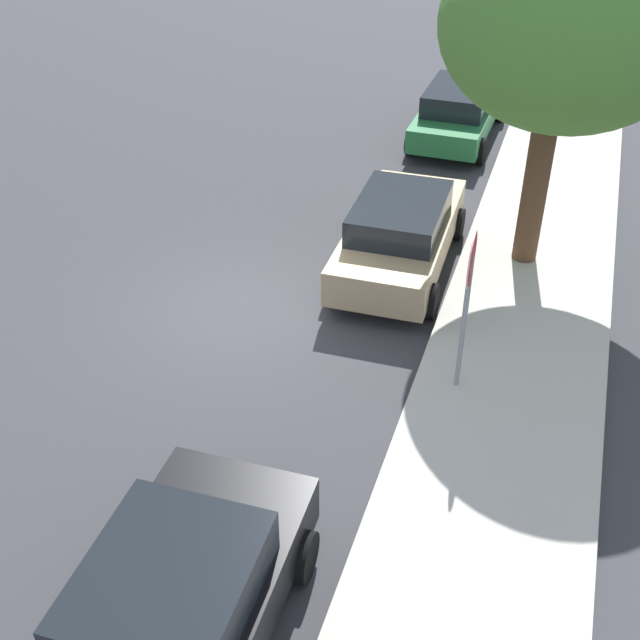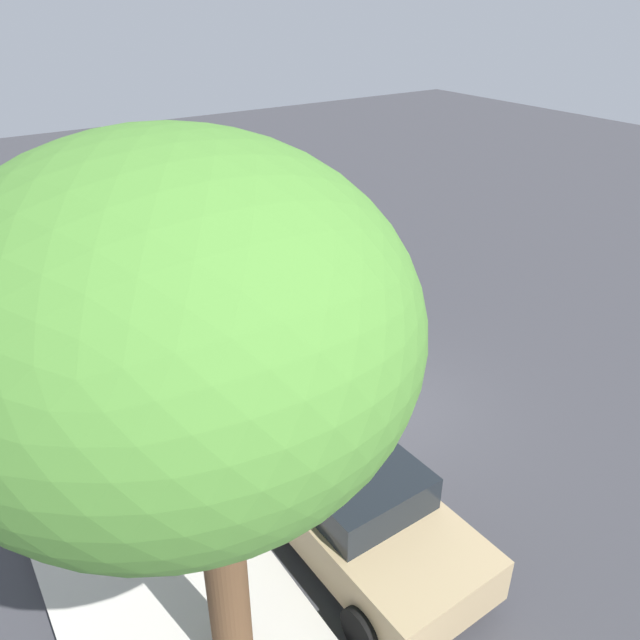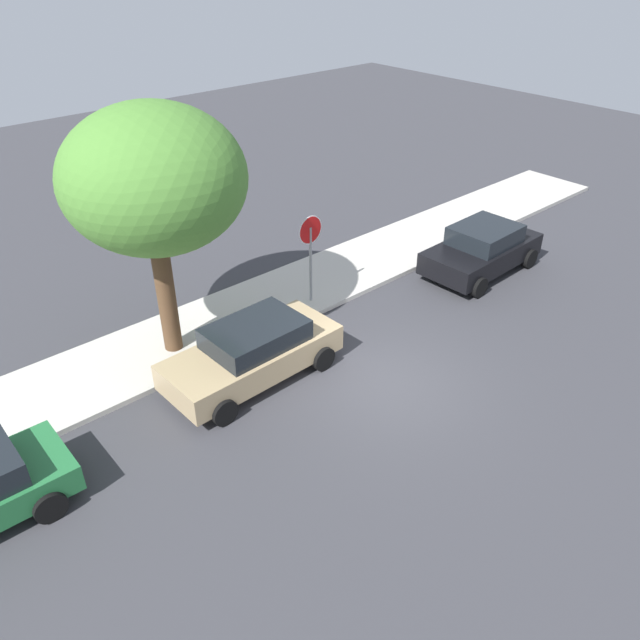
{
  "view_description": "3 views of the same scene",
  "coord_description": "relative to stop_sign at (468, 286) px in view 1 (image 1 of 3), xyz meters",
  "views": [
    {
      "loc": [
        10.9,
        5.11,
        8.06
      ],
      "look_at": [
        1.3,
        1.91,
        1.02
      ],
      "focal_mm": 45.0,
      "sensor_mm": 36.0,
      "label": 1
    },
    {
      "loc": [
        -7.57,
        6.33,
        7.24
      ],
      "look_at": [
        1.35,
        0.33,
        1.43
      ],
      "focal_mm": 35.0,
      "sensor_mm": 36.0,
      "label": 2
    },
    {
      "loc": [
        -9.2,
        -7.97,
        9.46
      ],
      "look_at": [
        -0.66,
        1.71,
        1.28
      ],
      "focal_mm": 35.0,
      "sensor_mm": 36.0,
      "label": 3
    }
  ],
  "objects": [
    {
      "name": "ground_plane",
      "position": [
        -1.07,
        -4.07,
        -1.93
      ],
      "size": [
        60.0,
        60.0,
        0.0
      ],
      "primitive_type": "plane",
      "color": "#38383D"
    },
    {
      "name": "sidewalk_curb",
      "position": [
        -1.07,
        0.79,
        -1.86
      ],
      "size": [
        32.0,
        2.87,
        0.14
      ],
      "primitive_type": "cube",
      "color": "beige",
      "rests_on": "ground_plane"
    },
    {
      "name": "stop_sign",
      "position": [
        0.0,
        0.0,
        0.0
      ],
      "size": [
        0.83,
        0.08,
        2.79
      ],
      "color": "gray",
      "rests_on": "ground_plane"
    },
    {
      "name": "parked_car_tan",
      "position": [
        -3.35,
        -1.75,
        -1.16
      ],
      "size": [
        4.45,
        2.09,
        1.49
      ],
      "color": "tan",
      "rests_on": "ground_plane"
    },
    {
      "name": "parked_car_black",
      "position": [
        5.45,
        -2.02,
        -1.15
      ],
      "size": [
        4.17,
        2.2,
        1.55
      ],
      "color": "black",
      "rests_on": "ground_plane"
    },
    {
      "name": "parked_car_green",
      "position": [
        -10.24,
        -1.88,
        -1.2
      ],
      "size": [
        4.47,
        1.99,
        1.42
      ],
      "color": "#236B38",
      "rests_on": "ground_plane"
    },
    {
      "name": "street_tree_near_corner",
      "position": [
        -4.08,
        0.67,
        2.65
      ],
      "size": [
        4.27,
        4.27,
        6.32
      ],
      "color": "#513823",
      "rests_on": "ground_plane"
    }
  ]
}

